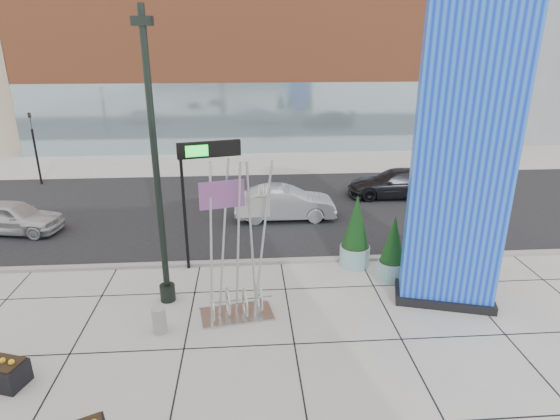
{
  "coord_description": "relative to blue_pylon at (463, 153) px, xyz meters",
  "views": [
    {
      "loc": [
        -0.18,
        -11.71,
        7.86
      ],
      "look_at": [
        0.82,
        2.0,
        2.83
      ],
      "focal_mm": 30.0,
      "sensor_mm": 36.0,
      "label": 1
    }
  ],
  "objects": [
    {
      "name": "ground",
      "position": [
        -5.98,
        -0.94,
        -4.8
      ],
      "size": [
        160.0,
        160.0,
        0.0
      ],
      "primitive_type": "plane",
      "color": "#9E9991",
      "rests_on": "ground"
    },
    {
      "name": "street_asphalt",
      "position": [
        -5.98,
        9.06,
        -4.79
      ],
      "size": [
        80.0,
        12.0,
        0.02
      ],
      "primitive_type": "cube",
      "color": "black",
      "rests_on": "ground"
    },
    {
      "name": "curb_edge",
      "position": [
        -5.98,
        3.06,
        -4.74
      ],
      "size": [
        80.0,
        0.3,
        0.12
      ],
      "primitive_type": "cube",
      "color": "gray",
      "rests_on": "ground"
    },
    {
      "name": "tower_podium",
      "position": [
        -4.98,
        26.06,
        0.7
      ],
      "size": [
        34.0,
        10.0,
        11.0
      ],
      "primitive_type": "cube",
      "color": "#A3512F",
      "rests_on": "ground"
    },
    {
      "name": "tower_glass_front",
      "position": [
        -4.98,
        21.26,
        -2.3
      ],
      "size": [
        34.0,
        0.6,
        5.0
      ],
      "primitive_type": "cube",
      "color": "#8CA5B2",
      "rests_on": "ground"
    },
    {
      "name": "building_grey_parking",
      "position": [
        20.02,
        31.06,
        4.2
      ],
      "size": [
        20.0,
        18.0,
        18.0
      ],
      "primitive_type": "cube",
      "color": "slate",
      "rests_on": "ground"
    },
    {
      "name": "blue_pylon",
      "position": [
        0.0,
        0.0,
        0.0
      ],
      "size": [
        3.23,
        2.1,
        9.93
      ],
      "rotation": [
        0.0,
        0.0,
        -0.28
      ],
      "color": "#0D2FCA",
      "rests_on": "ground"
    },
    {
      "name": "lamp_post",
      "position": [
        -8.78,
        0.65,
        -1.22
      ],
      "size": [
        0.58,
        0.48,
        8.74
      ],
      "rotation": [
        0.0,
        0.0,
        -0.15
      ],
      "color": "black",
      "rests_on": "ground"
    },
    {
      "name": "public_art_sculpture",
      "position": [
        -6.55,
        -0.4,
        -3.53
      ],
      "size": [
        2.28,
        1.4,
        4.84
      ],
      "rotation": [
        0.0,
        0.0,
        0.17
      ],
      "color": "#B5B8BA",
      "rests_on": "ground"
    },
    {
      "name": "concrete_bollard",
      "position": [
        -8.74,
        -1.1,
        -4.41
      ],
      "size": [
        0.4,
        0.4,
        0.78
      ],
      "primitive_type": "cylinder",
      "color": "gray",
      "rests_on": "ground"
    },
    {
      "name": "overhead_street_sign",
      "position": [
        -7.59,
        2.86,
        -0.84
      ],
      "size": [
        2.15,
        0.71,
        4.61
      ],
      "rotation": [
        0.0,
        0.0,
        0.24
      ],
      "color": "black",
      "rests_on": "ground"
    },
    {
      "name": "round_planter_east",
      "position": [
        0.94,
        2.2,
        -3.68
      ],
      "size": [
        0.95,
        0.95,
        2.37
      ],
      "color": "#80ADAD",
      "rests_on": "ground"
    },
    {
      "name": "round_planter_mid",
      "position": [
        -1.25,
        1.58,
        -3.69
      ],
      "size": [
        0.93,
        0.93,
        2.34
      ],
      "color": "#80ADAD",
      "rests_on": "ground"
    },
    {
      "name": "round_planter_west",
      "position": [
        -2.3,
        2.66,
        -3.51
      ],
      "size": [
        1.09,
        1.09,
        2.73
      ],
      "color": "#80ADAD",
      "rests_on": "ground"
    },
    {
      "name": "car_white_west",
      "position": [
        -16.21,
        6.78,
        -4.1
      ],
      "size": [
        4.34,
        2.32,
        1.4
      ],
      "primitive_type": "imported",
      "rotation": [
        0.0,
        0.0,
        1.4
      ],
      "color": "silver",
      "rests_on": "ground"
    },
    {
      "name": "car_silver_mid",
      "position": [
        -4.46,
        7.56,
        -4.04
      ],
      "size": [
        4.6,
        1.61,
        1.52
      ],
      "primitive_type": "imported",
      "rotation": [
        0.0,
        0.0,
        1.57
      ],
      "color": "#B2B5BA",
      "rests_on": "ground"
    },
    {
      "name": "car_dark_east",
      "position": [
        1.63,
        10.38,
        -4.07
      ],
      "size": [
        5.08,
        2.25,
        1.45
      ],
      "primitive_type": "imported",
      "rotation": [
        0.0,
        0.0,
        -1.62
      ],
      "color": "black",
      "rests_on": "ground"
    },
    {
      "name": "traffic_signal",
      "position": [
        -17.98,
        14.06,
        -2.5
      ],
      "size": [
        0.15,
        0.18,
        4.1
      ],
      "color": "black",
      "rests_on": "ground"
    }
  ]
}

